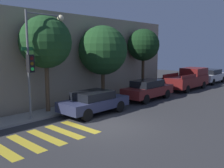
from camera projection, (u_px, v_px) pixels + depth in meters
name	position (u px, v px, depth m)	size (l,w,h in m)	color
ground_plane	(104.00, 126.00, 12.30)	(60.00, 60.00, 0.00)	#333335
sidewalk	(56.00, 111.00, 14.99)	(26.00, 1.66, 0.14)	gray
building_row	(20.00, 59.00, 17.40)	(26.00, 6.00, 6.11)	gray
crosswalk	(36.00, 140.00, 10.45)	(5.21, 2.60, 0.00)	gold
traffic_light_pole	(37.00, 52.00, 12.94)	(2.60, 0.56, 5.72)	slate
sedan_near_corner	(94.00, 102.00, 14.54)	(4.23, 1.87, 1.35)	#2D3351
sedan_middle	(148.00, 89.00, 18.53)	(4.49, 1.75, 1.48)	maroon
pickup_truck	(188.00, 79.00, 23.27)	(5.40, 2.02, 1.93)	maroon
sedan_far_end	(211.00, 76.00, 27.33)	(4.66, 1.77, 1.52)	silver
tree_near_corner	(46.00, 42.00, 14.17)	(2.99, 2.99, 5.65)	brown
tree_midblock	(103.00, 50.00, 17.59)	(3.47, 3.47, 5.40)	#4C3823
tree_far_end	(143.00, 45.00, 21.08)	(2.70, 2.70, 5.44)	#42301E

